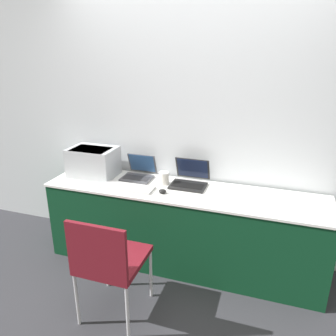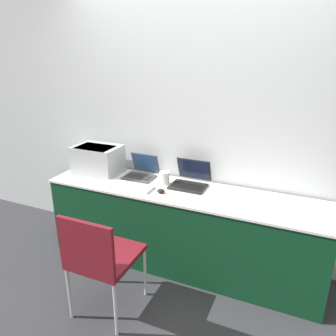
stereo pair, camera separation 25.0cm
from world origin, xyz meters
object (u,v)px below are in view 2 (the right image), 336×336
object	(u,v)px
external_keyboard	(128,186)
printer	(98,159)
laptop_right	(190,180)
mouse	(161,191)
coffee_cup	(165,178)
laptop_left	(141,172)
chair	(100,255)

from	to	relation	value
external_keyboard	printer	bearing A→B (deg)	156.64
laptop_right	mouse	world-z (taller)	laptop_right
printer	coffee_cup	bearing A→B (deg)	0.49
laptop_left	mouse	size ratio (longest dim) A/B	4.09
printer	external_keyboard	distance (m)	0.51
laptop_left	laptop_right	distance (m)	0.51
printer	chair	size ratio (longest dim) A/B	0.51
mouse	laptop_right	bearing A→B (deg)	57.08
mouse	chair	bearing A→B (deg)	-103.11
mouse	chair	world-z (taller)	chair
laptop_left	external_keyboard	xyz separation A→B (m)	(0.01, -0.28, -0.04)
laptop_left	coffee_cup	bearing A→B (deg)	-15.27
laptop_left	coffee_cup	distance (m)	0.29
mouse	printer	bearing A→B (deg)	165.93
chair	mouse	bearing A→B (deg)	76.89
printer	laptop_right	bearing A→B (deg)	4.17
laptop_left	laptop_right	size ratio (longest dim) A/B	0.89
laptop_right	laptop_left	bearing A→B (deg)	178.43
printer	laptop_left	size ratio (longest dim) A/B	1.57
external_keyboard	mouse	xyz separation A→B (m)	(0.33, -0.00, 0.01)
laptop_left	external_keyboard	bearing A→B (deg)	-88.33
laptop_left	chair	xyz separation A→B (m)	(0.18, -0.98, -0.28)
laptop_right	chair	world-z (taller)	laptop_right
printer	coffee_cup	size ratio (longest dim) A/B	3.87
coffee_cup	chair	world-z (taller)	chair
mouse	laptop_left	bearing A→B (deg)	140.59
external_keyboard	chair	xyz separation A→B (m)	(0.17, -0.70, -0.24)
coffee_cup	mouse	world-z (taller)	coffee_cup
external_keyboard	chair	size ratio (longest dim) A/B	0.55
laptop_left	mouse	xyz separation A→B (m)	(0.34, -0.28, -0.03)
printer	laptop_left	bearing A→B (deg)	10.71
laptop_right	external_keyboard	size ratio (longest dim) A/B	0.67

